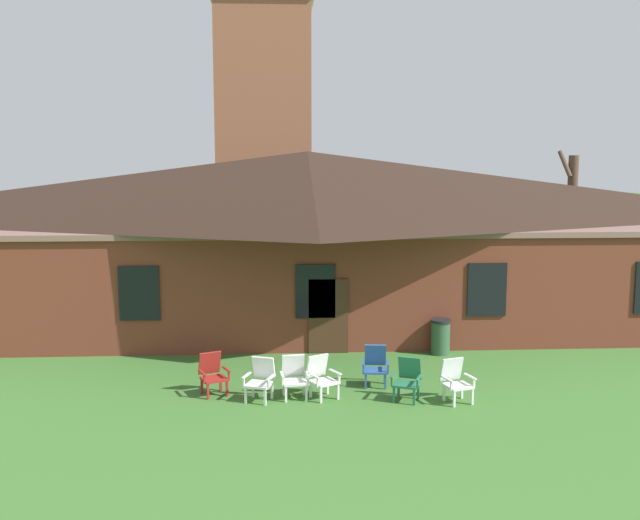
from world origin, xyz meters
TOP-DOWN VIEW (x-y plane):
  - brick_building at (0.00, 19.67)m, footprint 25.00×10.40m
  - dome_tower at (-1.70, 34.02)m, footprint 5.18×5.18m
  - lawn_chair_by_porch at (-2.56, 11.32)m, footprint 0.79×0.84m
  - lawn_chair_near_door at (-1.44, 10.84)m, footprint 0.77×0.82m
  - lawn_chair_left_end at (-0.68, 10.98)m, footprint 0.68×0.72m
  - lawn_chair_middle at (-0.06, 10.93)m, footprint 0.82×0.86m
  - lawn_chair_right_end at (1.29, 11.75)m, footprint 0.69×0.72m
  - lawn_chair_far_side at (1.88, 10.65)m, footprint 0.79×0.84m
  - lawn_chair_under_eave at (2.93, 10.48)m, footprint 0.75×0.80m
  - bare_tree_beside_building at (9.63, 20.75)m, footprint 1.63×1.64m
  - trash_bin at (3.46, 14.37)m, footprint 0.56×0.56m

SIDE VIEW (x-z plane):
  - trash_bin at x=3.46m, z-range 0.01..0.99m
  - lawn_chair_by_porch at x=-2.56m, z-range 0.02..0.98m
  - lawn_chair_near_door at x=-1.44m, z-range 0.02..0.98m
  - lawn_chair_left_end at x=-0.68m, z-range 0.02..0.98m
  - lawn_chair_middle at x=-0.06m, z-range 0.02..0.98m
  - lawn_chair_right_end at x=1.29m, z-range 0.02..0.98m
  - lawn_chair_far_side at x=1.88m, z-range 0.02..0.98m
  - lawn_chair_under_eave at x=2.93m, z-range 0.02..0.98m
  - brick_building at x=0.00m, z-range 0.05..5.66m
  - bare_tree_beside_building at x=9.63m, z-range 0.05..5.70m
  - dome_tower at x=-1.70m, z-range -0.82..18.40m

